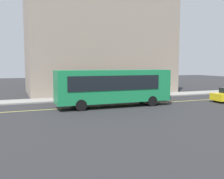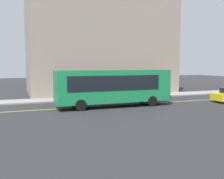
# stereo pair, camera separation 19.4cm
# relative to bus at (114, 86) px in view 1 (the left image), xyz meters

# --- Properties ---
(ground) EXTENTS (120.00, 120.00, 0.00)m
(ground) POSITION_rel_bus_xyz_m (0.83, 0.62, -1.99)
(ground) COLOR #28282B
(sidewalk) EXTENTS (80.00, 3.01, 0.15)m
(sidewalk) POSITION_rel_bus_xyz_m (0.83, 6.17, -1.91)
(sidewalk) COLOR gray
(sidewalk) RESTS_ON ground
(lane_centre_stripe) EXTENTS (36.00, 0.16, 0.01)m
(lane_centre_stripe) POSITION_rel_bus_xyz_m (0.83, 0.62, -1.98)
(lane_centre_stripe) COLOR #D8D14C
(lane_centre_stripe) RESTS_ON ground
(storefront_building) EXTENTS (20.02, 12.40, 14.03)m
(storefront_building) POSITION_rel_bus_xyz_m (2.88, 13.57, 5.02)
(storefront_building) COLOR gray
(storefront_building) RESTS_ON ground
(bus) EXTENTS (11.14, 2.63, 3.50)m
(bus) POSITION_rel_bus_xyz_m (0.00, 0.00, 0.00)
(bus) COLOR #197F47
(bus) RESTS_ON ground
(traffic_light) EXTENTS (0.30, 0.52, 3.20)m
(traffic_light) POSITION_rel_bus_xyz_m (-2.37, 5.51, 0.55)
(traffic_light) COLOR #2D2D33
(traffic_light) RESTS_ON sidewalk
(pedestrian_mid_block) EXTENTS (0.34, 0.34, 1.82)m
(pedestrian_mid_block) POSITION_rel_bus_xyz_m (10.12, 6.01, -0.73)
(pedestrian_mid_block) COLOR black
(pedestrian_mid_block) RESTS_ON sidewalk
(pedestrian_by_curb) EXTENTS (0.34, 0.34, 1.76)m
(pedestrian_by_curb) POSITION_rel_bus_xyz_m (7.29, 6.04, -0.77)
(pedestrian_by_curb) COLOR black
(pedestrian_by_curb) RESTS_ON sidewalk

